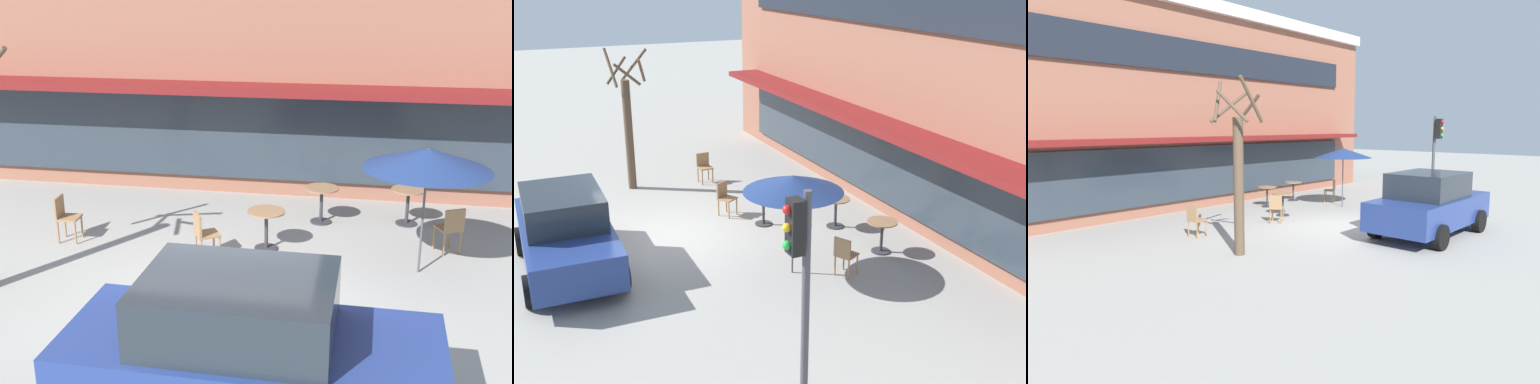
# 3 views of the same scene
# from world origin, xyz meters

# --- Properties ---
(ground_plane) EXTENTS (80.00, 80.00, 0.00)m
(ground_plane) POSITION_xyz_m (0.00, 0.00, 0.00)
(ground_plane) COLOR #9E9B93
(building_facade) EXTENTS (18.56, 9.10, 7.52)m
(building_facade) POSITION_xyz_m (0.00, 9.97, 3.76)
(building_facade) COLOR #935B47
(building_facade) RESTS_ON ground
(cafe_table_near_wall) EXTENTS (0.70, 0.70, 0.76)m
(cafe_table_near_wall) POSITION_xyz_m (0.05, 2.77, 0.52)
(cafe_table_near_wall) COLOR #333338
(cafe_table_near_wall) RESTS_ON ground
(cafe_table_streetside) EXTENTS (0.70, 0.70, 0.76)m
(cafe_table_streetside) POSITION_xyz_m (0.94, 4.36, 0.52)
(cafe_table_streetside) COLOR #333338
(cafe_table_streetside) RESTS_ON ground
(cafe_table_by_tree) EXTENTS (0.70, 0.70, 0.76)m
(cafe_table_by_tree) POSITION_xyz_m (2.69, 4.57, 0.52)
(cafe_table_by_tree) COLOR #333338
(cafe_table_by_tree) RESTS_ON ground
(patio_umbrella_green_folded) EXTENTS (2.10, 2.10, 2.20)m
(patio_umbrella_green_folded) POSITION_xyz_m (2.79, 2.23, 2.02)
(patio_umbrella_green_folded) COLOR #4C4C51
(patio_umbrella_green_folded) RESTS_ON ground
(cafe_chair_0) EXTENTS (0.55, 0.55, 0.89)m
(cafe_chair_0) POSITION_xyz_m (-0.99, 2.12, 0.53)
(cafe_chair_0) COLOR #9E754C
(cafe_chair_0) RESTS_ON ground
(cafe_chair_1) EXTENTS (0.54, 0.54, 0.89)m
(cafe_chair_1) POSITION_xyz_m (3.39, 3.17, 0.53)
(cafe_chair_1) COLOR #9E754C
(cafe_chair_1) RESTS_ON ground
(cafe_chair_2) EXTENTS (0.43, 0.43, 0.89)m
(cafe_chair_2) POSITION_xyz_m (-3.82, 2.50, 0.53)
(cafe_chair_2) COLOR #9E754C
(cafe_chair_2) RESTS_ON ground
(parked_sedan) EXTENTS (4.22, 2.06, 1.76)m
(parked_sedan) POSITION_xyz_m (0.65, -2.12, 0.88)
(parked_sedan) COLOR navy
(parked_sedan) RESTS_ON ground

